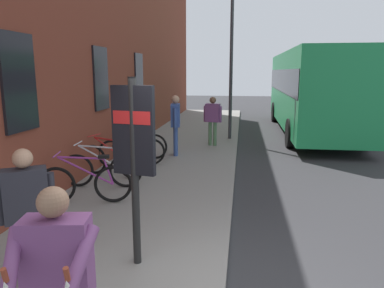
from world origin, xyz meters
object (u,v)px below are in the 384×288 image
Objects in this scene: bicycle_leaning_wall at (112,160)px; pedestrian_by_facade at (213,116)px; transit_info_sign at (134,143)px; tourist_with_hotdogs at (57,272)px; street_lamp at (232,46)px; bicycle_mid_rack at (138,145)px; pedestrian_crossing_street at (175,119)px; bicycle_beside_lamp at (85,183)px; pedestrian_near_bus at (27,204)px; city_bus at (311,87)px; bicycle_under_window at (102,169)px; bicycle_end_of_row at (132,152)px.

pedestrian_by_facade reaches higher than bicycle_leaning_wall.
transit_info_sign reaches higher than tourist_with_hotdogs.
transit_info_sign is 7.85m from pedestrian_by_facade.
street_lamp reaches higher than bicycle_leaning_wall.
pedestrian_crossing_street is (0.50, -1.02, 0.70)m from bicycle_mid_rack.
pedestrian_by_facade is 2.78m from street_lamp.
bicycle_beside_lamp is 4.36m from pedestrian_crossing_street.
bicycle_leaning_wall is 1.89m from bicycle_mid_rack.
tourist_with_hotdogs is at bearing -158.15° from bicycle_beside_lamp.
pedestrian_near_bus is 0.29× the size of street_lamp.
bicycle_beside_lamp is 0.30× the size of street_lamp.
pedestrian_near_bus is (-6.85, 0.44, -0.09)m from pedestrian_crossing_street.
bicycle_leaning_wall is at bearing 4.25° from bicycle_beside_lamp.
city_bus reaches higher than bicycle_mid_rack.
street_lamp reaches higher than city_bus.
city_bus is 6.28× the size of tourist_with_hotdogs.
street_lamp reaches higher than transit_info_sign.
transit_info_sign is 2.08m from tourist_with_hotdogs.
street_lamp is (6.22, -2.52, 2.96)m from bicycle_under_window.
city_bus is (8.78, -5.82, 1.41)m from bicycle_under_window.
pedestrian_near_bus is (-0.66, 1.07, -0.60)m from transit_info_sign.
city_bus is at bearing -52.15° from street_lamp.
tourist_with_hotdogs is 11.47m from street_lamp.
pedestrian_by_facade is at bearing 135.83° from city_bus.
transit_info_sign is at bearing -141.48° from bicycle_beside_lamp.
bicycle_leaning_wall is (1.81, 0.13, 0.00)m from bicycle_beside_lamp.
transit_info_sign reaches higher than bicycle_end_of_row.
pedestrian_near_bus is (-12.42, 5.24, -0.80)m from city_bus.
bicycle_end_of_row is at bearing 148.21° from pedestrian_by_facade.
tourist_with_hotdogs is (-13.77, 4.16, -0.77)m from city_bus.
bicycle_leaning_wall and bicycle_mid_rack have the same top height.
city_bus is at bearing -22.86° from pedestrian_near_bus.
pedestrian_by_facade is 9.82m from tourist_with_hotdogs.
bicycle_leaning_wall is 0.97× the size of bicycle_mid_rack.
bicycle_under_window is 3.44m from pedestrian_crossing_street.
bicycle_mid_rack is 0.31× the size of street_lamp.
pedestrian_crossing_street reaches higher than bicycle_end_of_row.
bicycle_leaning_wall is 4.55m from pedestrian_by_facade.
pedestrian_by_facade reaches higher than bicycle_beside_lamp.
pedestrian_near_bus reaches higher than bicycle_beside_lamp.
bicycle_under_window is 5.29m from tourist_with_hotdogs.
bicycle_end_of_row is at bearing 4.94° from pedestrian_near_bus.
bicycle_leaning_wall is (0.82, 0.07, 0.00)m from bicycle_under_window.
bicycle_beside_lamp is at bearing 38.52° from transit_info_sign.
bicycle_under_window is at bearing 18.52° from tourist_with_hotdogs.
tourist_with_hotdogs is at bearing 163.20° from city_bus.
pedestrian_by_facade is (2.13, -1.98, 0.61)m from bicycle_mid_rack.
bicycle_end_of_row is at bearing 12.86° from tourist_with_hotdogs.
pedestrian_near_bus is at bearing 157.14° from city_bus.
street_lamp is (1.38, -0.54, 2.35)m from pedestrian_by_facade.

